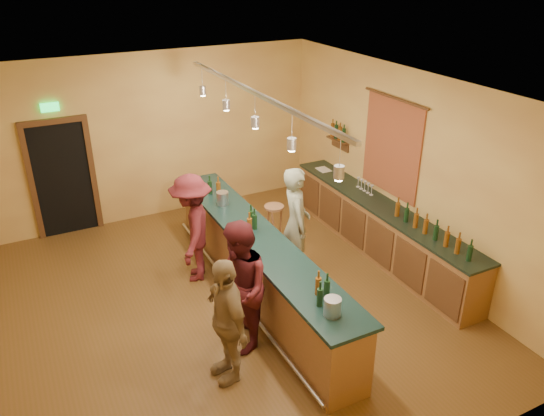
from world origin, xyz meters
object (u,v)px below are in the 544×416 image
customer_b (226,320)px  customer_c (193,228)px  bartender (296,223)px  customer_a (240,288)px  tasting_bar (257,261)px  bar_stool (274,213)px  back_counter (380,229)px

customer_b → customer_c: customer_c is taller
bartender → customer_a: (-1.49, -1.19, -0.03)m
tasting_bar → bar_stool: (0.99, 1.37, -0.02)m
back_counter → customer_c: size_ratio=2.57×
back_counter → customer_a: (-3.12, -1.12, 0.42)m
back_counter → bartender: (-1.63, 0.07, 0.45)m
back_counter → customer_c: 3.21m
tasting_bar → bar_stool: tasting_bar is taller
bartender → bar_stool: (0.19, 1.12, -0.35)m
customer_a → bar_stool: bearing=156.4°
customer_a → back_counter: bearing=122.1°
tasting_bar → customer_b: bearing=-127.5°
tasting_bar → bartender: size_ratio=2.73×
customer_b → back_counter: bearing=112.4°
back_counter → bar_stool: back_counter is taller
customer_a → tasting_bar: bearing=156.0°
customer_b → bar_stool: 3.44m
tasting_bar → customer_c: customer_c is taller
bartender → bar_stool: bearing=8.4°
back_counter → customer_b: size_ratio=2.73×
bartender → bar_stool: 1.19m
back_counter → bar_stool: (-1.44, 1.19, 0.10)m
tasting_bar → customer_a: (-0.69, -0.94, 0.30)m
back_counter → customer_b: customer_b is taller
customer_b → bartender: bearing=129.6°
back_counter → tasting_bar: (-2.43, -0.18, 0.12)m
customer_a → bar_stool: customer_a is taller
customer_c → bartender: bearing=89.7°
back_counter → customer_a: customer_a is taller
customer_a → bar_stool: 2.87m
customer_c → bar_stool: 1.75m
bar_stool → customer_b: bearing=-126.7°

